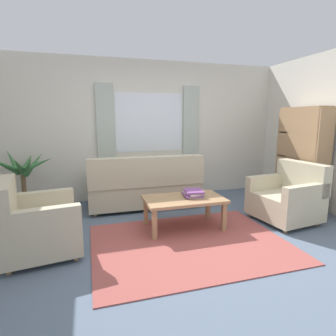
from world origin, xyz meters
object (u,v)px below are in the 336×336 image
(couch, at_px, (145,186))
(coffee_table, at_px, (184,202))
(armchair_left, at_px, (35,225))
(book_stack_on_table, at_px, (193,193))
(bookshelf, at_px, (301,162))
(armchair_right, at_px, (288,198))
(potted_plant, at_px, (23,183))

(couch, bearing_deg, coffee_table, 107.68)
(armchair_left, height_order, book_stack_on_table, armchair_left)
(couch, bearing_deg, bookshelf, 164.44)
(armchair_left, relative_size, bookshelf, 0.55)
(armchair_right, bearing_deg, couch, -129.92)
(couch, xyz_separation_m, bookshelf, (2.59, -0.72, 0.41))
(armchair_right, bearing_deg, book_stack_on_table, -104.90)
(couch, relative_size, armchair_right, 2.02)
(book_stack_on_table, bearing_deg, potted_plant, 152.95)
(armchair_left, distance_m, coffee_table, 1.89)
(coffee_table, distance_m, bookshelf, 2.31)
(armchair_right, bearing_deg, bookshelf, 120.40)
(couch, height_order, armchair_right, couch)
(potted_plant, bearing_deg, bookshelf, -11.42)
(armchair_right, distance_m, coffee_table, 1.61)
(armchair_left, bearing_deg, couch, -58.30)
(armchair_left, distance_m, armchair_right, 3.47)
(couch, relative_size, book_stack_on_table, 5.93)
(coffee_table, relative_size, potted_plant, 1.04)
(coffee_table, distance_m, book_stack_on_table, 0.18)
(armchair_left, height_order, bookshelf, bookshelf)
(coffee_table, bearing_deg, armchair_right, -5.88)
(armchair_left, bearing_deg, armchair_right, -97.50)
(potted_plant, xyz_separation_m, bookshelf, (4.53, -0.91, 0.27))
(armchair_right, relative_size, bookshelf, 0.55)
(coffee_table, xyz_separation_m, potted_plant, (-2.27, 1.26, 0.13))
(couch, height_order, book_stack_on_table, couch)
(coffee_table, bearing_deg, armchair_left, -172.73)
(coffee_table, distance_m, potted_plant, 2.60)
(coffee_table, bearing_deg, bookshelf, 8.66)
(bookshelf, bearing_deg, potted_plant, 78.58)
(couch, distance_m, coffee_table, 1.12)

